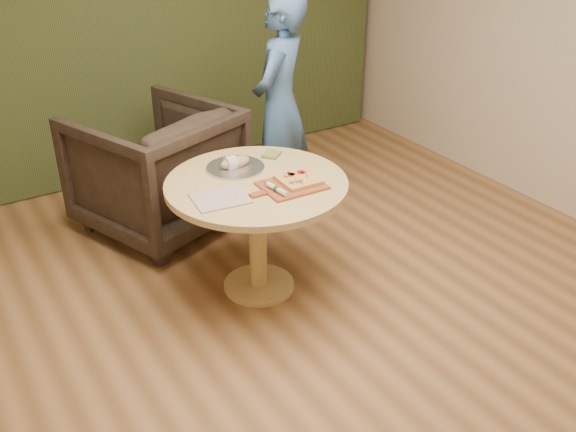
{
  "coord_description": "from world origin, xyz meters",
  "views": [
    {
      "loc": [
        -1.65,
        -2.2,
        2.38
      ],
      "look_at": [
        -0.11,
        0.25,
        0.79
      ],
      "focal_mm": 40.0,
      "sensor_mm": 36.0,
      "label": 1
    }
  ],
  "objects_px": {
    "pedestal_table": "(257,203)",
    "armchair": "(156,163)",
    "flatbread_pizza": "(298,179)",
    "serving_tray": "(235,168)",
    "bread_roll": "(234,163)",
    "cutlery_roll": "(277,189)",
    "person_standing": "(280,105)",
    "pizza_paddle": "(290,186)"
  },
  "relations": [
    {
      "from": "serving_tray",
      "to": "bread_roll",
      "type": "distance_m",
      "value": 0.04
    },
    {
      "from": "armchair",
      "to": "serving_tray",
      "type": "bearing_deg",
      "value": 82.14
    },
    {
      "from": "person_standing",
      "to": "cutlery_roll",
      "type": "bearing_deg",
      "value": 19.33
    },
    {
      "from": "pizza_paddle",
      "to": "armchair",
      "type": "relative_size",
      "value": 0.45
    },
    {
      "from": "person_standing",
      "to": "serving_tray",
      "type": "bearing_deg",
      "value": 4.27
    },
    {
      "from": "serving_tray",
      "to": "person_standing",
      "type": "xyz_separation_m",
      "value": [
        0.73,
        0.67,
        0.07
      ]
    },
    {
      "from": "cutlery_roll",
      "to": "pizza_paddle",
      "type": "bearing_deg",
      "value": 8.62
    },
    {
      "from": "cutlery_roll",
      "to": "armchair",
      "type": "relative_size",
      "value": 0.2
    },
    {
      "from": "armchair",
      "to": "person_standing",
      "type": "bearing_deg",
      "value": 147.58
    },
    {
      "from": "pizza_paddle",
      "to": "bread_roll",
      "type": "distance_m",
      "value": 0.43
    },
    {
      "from": "cutlery_roll",
      "to": "pedestal_table",
      "type": "bearing_deg",
      "value": 88.31
    },
    {
      "from": "bread_roll",
      "to": "armchair",
      "type": "bearing_deg",
      "value": 101.97
    },
    {
      "from": "pedestal_table",
      "to": "armchair",
      "type": "distance_m",
      "value": 1.12
    },
    {
      "from": "pedestal_table",
      "to": "pizza_paddle",
      "type": "distance_m",
      "value": 0.26
    },
    {
      "from": "cutlery_roll",
      "to": "armchair",
      "type": "distance_m",
      "value": 1.34
    },
    {
      "from": "flatbread_pizza",
      "to": "bread_roll",
      "type": "relative_size",
      "value": 1.17
    },
    {
      "from": "serving_tray",
      "to": "armchair",
      "type": "height_order",
      "value": "armchair"
    },
    {
      "from": "flatbread_pizza",
      "to": "cutlery_roll",
      "type": "xyz_separation_m",
      "value": [
        -0.17,
        -0.05,
        0.0
      ]
    },
    {
      "from": "pedestal_table",
      "to": "armchair",
      "type": "xyz_separation_m",
      "value": [
        -0.21,
        1.09,
        -0.11
      ]
    },
    {
      "from": "armchair",
      "to": "person_standing",
      "type": "relative_size",
      "value": 0.61
    },
    {
      "from": "pedestal_table",
      "to": "flatbread_pizza",
      "type": "bearing_deg",
      "value": -39.1
    },
    {
      "from": "armchair",
      "to": "flatbread_pizza",
      "type": "bearing_deg",
      "value": 87.6
    },
    {
      "from": "serving_tray",
      "to": "armchair",
      "type": "relative_size",
      "value": 0.35
    },
    {
      "from": "pedestal_table",
      "to": "armchair",
      "type": "relative_size",
      "value": 1.08
    },
    {
      "from": "pizza_paddle",
      "to": "bread_roll",
      "type": "relative_size",
      "value": 2.33
    },
    {
      "from": "flatbread_pizza",
      "to": "cutlery_roll",
      "type": "bearing_deg",
      "value": -165.2
    },
    {
      "from": "armchair",
      "to": "person_standing",
      "type": "xyz_separation_m",
      "value": [
        0.92,
        -0.2,
        0.32
      ]
    },
    {
      "from": "pedestal_table",
      "to": "bread_roll",
      "type": "xyz_separation_m",
      "value": [
        -0.03,
        0.22,
        0.18
      ]
    },
    {
      "from": "serving_tray",
      "to": "person_standing",
      "type": "height_order",
      "value": "person_standing"
    },
    {
      "from": "pedestal_table",
      "to": "pizza_paddle",
      "type": "relative_size",
      "value": 2.4
    },
    {
      "from": "pizza_paddle",
      "to": "serving_tray",
      "type": "relative_size",
      "value": 1.26
    },
    {
      "from": "cutlery_roll",
      "to": "serving_tray",
      "type": "distance_m",
      "value": 0.43
    },
    {
      "from": "cutlery_roll",
      "to": "bread_roll",
      "type": "relative_size",
      "value": 1.03
    },
    {
      "from": "pizza_paddle",
      "to": "serving_tray",
      "type": "xyz_separation_m",
      "value": [
        -0.15,
        0.39,
        -0.0
      ]
    },
    {
      "from": "flatbread_pizza",
      "to": "armchair",
      "type": "relative_size",
      "value": 0.23
    },
    {
      "from": "pizza_paddle",
      "to": "person_standing",
      "type": "height_order",
      "value": "person_standing"
    },
    {
      "from": "bread_roll",
      "to": "pedestal_table",
      "type": "bearing_deg",
      "value": -82.6
    },
    {
      "from": "pizza_paddle",
      "to": "cutlery_roll",
      "type": "bearing_deg",
      "value": -162.78
    },
    {
      "from": "flatbread_pizza",
      "to": "person_standing",
      "type": "bearing_deg",
      "value": 63.83
    },
    {
      "from": "flatbread_pizza",
      "to": "serving_tray",
      "type": "height_order",
      "value": "flatbread_pizza"
    },
    {
      "from": "bread_roll",
      "to": "cutlery_roll",
      "type": "bearing_deg",
      "value": -83.68
    },
    {
      "from": "pizza_paddle",
      "to": "cutlery_roll",
      "type": "xyz_separation_m",
      "value": [
        -0.11,
        -0.03,
        0.02
      ]
    }
  ]
}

